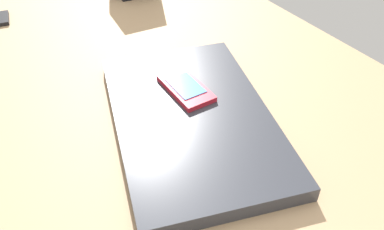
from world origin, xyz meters
The scene contains 3 objects.
desk_surface centered at (0.00, 0.00, 1.50)cm, with size 120.00×80.00×3.00cm, color tan.
laptop_closed centered at (3.16, 2.25, 4.17)cm, with size 35.57×22.26×2.33cm, color #33353D.
cell_phone_on_laptop centered at (-2.07, 4.45, 5.79)cm, with size 9.98×5.25×0.98cm.
Camera 1 is at (41.58, -22.50, 44.25)cm, focal length 38.41 mm.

